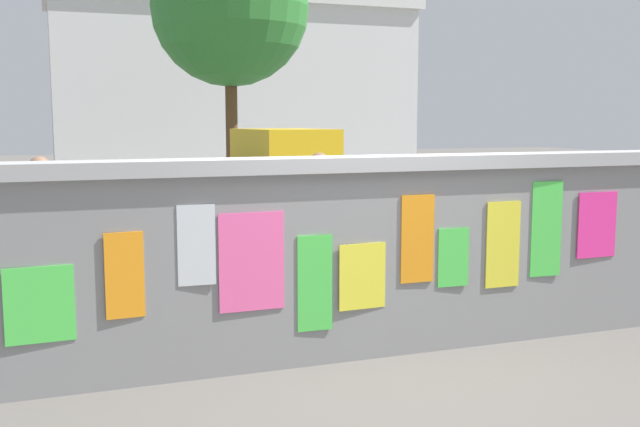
# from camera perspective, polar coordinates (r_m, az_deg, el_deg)

# --- Properties ---
(ground) EXTENTS (60.00, 60.00, 0.00)m
(ground) POSITION_cam_1_polar(r_m,az_deg,el_deg) (14.05, -9.55, -1.01)
(ground) COLOR #605B56
(poster_wall) EXTENTS (6.25, 0.42, 1.70)m
(poster_wall) POSITION_cam_1_polar(r_m,az_deg,el_deg) (6.31, 3.73, -3.09)
(poster_wall) COLOR gray
(poster_wall) RESTS_ON ground
(auto_rickshaw_truck) EXTENTS (3.78, 1.99, 1.85)m
(auto_rickshaw_truck) POSITION_cam_1_polar(r_m,az_deg,el_deg) (11.02, -7.34, 1.47)
(auto_rickshaw_truck) COLOR black
(auto_rickshaw_truck) RESTS_ON ground
(motorcycle) EXTENTS (1.88, 0.65, 0.87)m
(motorcycle) POSITION_cam_1_polar(r_m,az_deg,el_deg) (8.64, 13.13, -3.21)
(motorcycle) COLOR black
(motorcycle) RESTS_ON ground
(bicycle_near) EXTENTS (1.71, 0.44, 0.95)m
(bicycle_near) POSITION_cam_1_polar(r_m,az_deg,el_deg) (7.57, -7.09, -5.31)
(bicycle_near) COLOR black
(bicycle_near) RESTS_ON ground
(person_walking) EXTENTS (0.36, 0.36, 1.62)m
(person_walking) POSITION_cam_1_polar(r_m,az_deg,el_deg) (8.33, -20.54, -0.23)
(person_walking) COLOR #D83F72
(person_walking) RESTS_ON ground
(person_bystander) EXTENTS (0.48, 0.48, 1.62)m
(person_bystander) POSITION_cam_1_polar(r_m,az_deg,el_deg) (8.64, -0.06, 0.49)
(person_bystander) COLOR purple
(person_bystander) RESTS_ON ground
(tree_roadside) EXTENTS (3.39, 3.39, 6.08)m
(tree_roadside) POSITION_cam_1_polar(r_m,az_deg,el_deg) (16.67, -6.92, 15.39)
(tree_roadside) COLOR brown
(tree_roadside) RESTS_ON ground
(building_background) EXTENTS (11.08, 4.59, 5.84)m
(building_background) POSITION_cam_1_polar(r_m,az_deg,el_deg) (23.85, -6.70, 9.50)
(building_background) COLOR silver
(building_background) RESTS_ON ground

